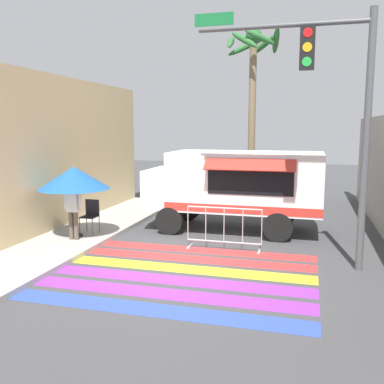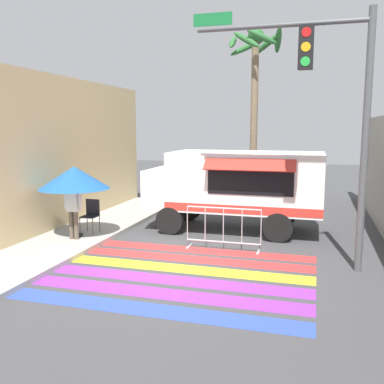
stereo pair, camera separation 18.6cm
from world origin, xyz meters
The scene contains 11 objects.
ground_plane centered at (0.00, 0.00, 0.00)m, with size 60.00×60.00×0.00m, color #424244.
sidewalk_left centered at (-4.63, 0.00, 0.06)m, with size 4.40×16.00×0.13m.
building_left_facade centered at (-4.58, 0.00, 2.38)m, with size 0.25×16.00×4.76m.
crosswalk_painted centered at (0.00, -0.75, 0.00)m, with size 6.40×4.36×0.01m.
food_truck centered at (0.66, 3.60, 1.50)m, with size 5.34×2.65×2.45m.
traffic_signal_pole centered at (3.33, 0.60, 3.92)m, with size 3.92×0.29×5.75m.
patio_umbrella centered at (-3.36, 1.15, 1.80)m, with size 1.97×1.97×2.00m.
folding_chair centered at (-3.17, 1.67, 0.72)m, with size 0.43×0.43×0.98m.
vendor_person centered at (-3.27, 0.88, 1.07)m, with size 0.53×0.22×1.66m.
barricade_front centered at (0.83, 1.42, 0.56)m, with size 1.99×0.44×1.13m.
palm_tree centered at (0.65, 8.03, 5.21)m, with size 2.28×2.25×7.03m.
Camera 1 is at (2.90, -9.35, 3.18)m, focal length 40.00 mm.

